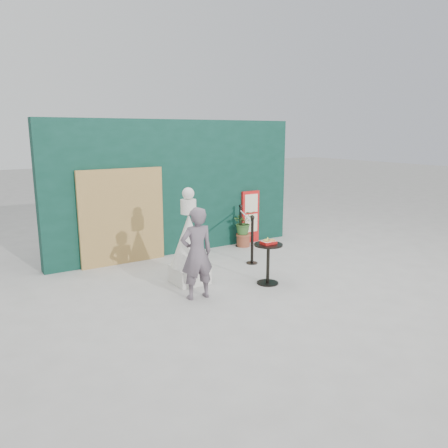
% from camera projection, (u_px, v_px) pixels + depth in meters
% --- Properties ---
extents(ground, '(60.00, 60.00, 0.00)m').
position_uv_depth(ground, '(261.00, 292.00, 7.58)').
color(ground, '#ADAAA5').
rests_on(ground, ground).
extents(back_wall, '(6.00, 0.30, 3.00)m').
position_uv_depth(back_wall, '(178.00, 187.00, 9.87)').
color(back_wall, '#0A2F25').
rests_on(back_wall, ground).
extents(bamboo_fence, '(1.80, 0.08, 2.00)m').
position_uv_depth(bamboo_fence, '(122.00, 217.00, 9.07)').
color(bamboo_fence, tan).
rests_on(bamboo_fence, ground).
extents(woman, '(0.59, 0.41, 1.55)m').
position_uv_depth(woman, '(197.00, 253.00, 7.17)').
color(woman, '#645560').
rests_on(woman, ground).
extents(menu_board, '(0.50, 0.07, 1.30)m').
position_uv_depth(menu_board, '(250.00, 217.00, 10.89)').
color(menu_board, red).
rests_on(menu_board, ground).
extents(statue, '(0.69, 0.69, 1.77)m').
position_uv_depth(statue, '(189.00, 245.00, 7.93)').
color(statue, beige).
rests_on(statue, ground).
extents(cafe_table, '(0.52, 0.52, 0.75)m').
position_uv_depth(cafe_table, '(268.00, 257.00, 7.93)').
color(cafe_table, black).
rests_on(cafe_table, ground).
extents(food_basket, '(0.26, 0.19, 0.11)m').
position_uv_depth(food_basket, '(268.00, 242.00, 7.87)').
color(food_basket, '#AA1312').
rests_on(food_basket, cafe_table).
extents(planter, '(0.52, 0.45, 0.89)m').
position_uv_depth(planter, '(243.00, 226.00, 10.52)').
color(planter, brown).
rests_on(planter, ground).
extents(stanchion_barrier, '(0.84, 1.54, 1.03)m').
position_uv_depth(stanchion_barrier, '(246.00, 233.00, 9.84)').
color(stanchion_barrier, black).
rests_on(stanchion_barrier, ground).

